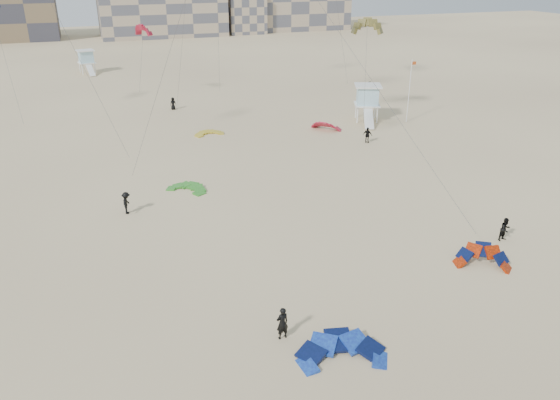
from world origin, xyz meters
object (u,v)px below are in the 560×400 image
object	(u,v)px
kite_ground_blue	(342,358)
lifeguard_tower_near	(367,103)
kite_ground_orange	(482,265)
kitesurfer_main	(282,323)

from	to	relation	value
kite_ground_blue	lifeguard_tower_near	world-z (taller)	lifeguard_tower_near
kite_ground_orange	lifeguard_tower_near	xyz separation A→B (m)	(9.54, 34.54, 2.23)
kite_ground_blue	kitesurfer_main	size ratio (longest dim) A/B	2.45
kite_ground_blue	kitesurfer_main	world-z (taller)	kitesurfer_main
kite_ground_blue	kite_ground_orange	world-z (taller)	kite_ground_orange
kite_ground_blue	kite_ground_orange	bearing A→B (deg)	35.04
lifeguard_tower_near	kite_ground_orange	bearing A→B (deg)	-83.18
kite_ground_blue	kite_ground_orange	distance (m)	13.78
kite_ground_blue	kitesurfer_main	xyz separation A→B (m)	(-2.34, 2.52, 0.95)
kite_ground_orange	kitesurfer_main	size ratio (longest dim) A/B	1.78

